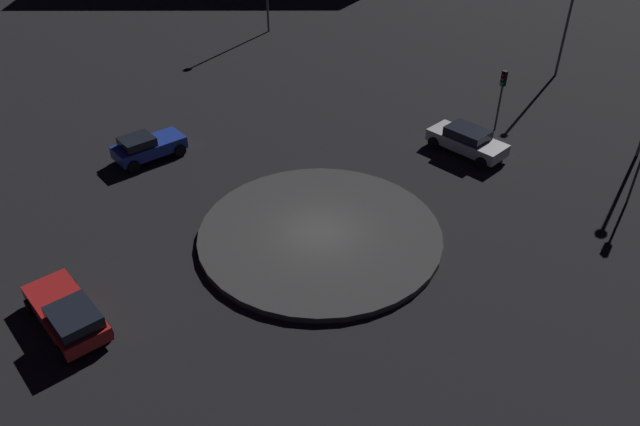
# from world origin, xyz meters

# --- Properties ---
(ground_plane) EXTENTS (116.87, 116.87, 0.00)m
(ground_plane) POSITION_xyz_m (0.00, 0.00, 0.00)
(ground_plane) COLOR black
(roundabout_island) EXTENTS (11.36, 11.36, 0.32)m
(roundabout_island) POSITION_xyz_m (0.00, 0.00, 0.16)
(roundabout_island) COLOR #383838
(roundabout_island) RESTS_ON ground_plane
(car_blue) EXTENTS (2.81, 4.22, 1.50)m
(car_blue) POSITION_xyz_m (12.07, -0.46, 0.78)
(car_blue) COLOR #1E38A5
(car_blue) RESTS_ON ground_plane
(car_red) EXTENTS (4.80, 2.96, 1.44)m
(car_red) POSITION_xyz_m (4.65, 10.33, 0.74)
(car_red) COLOR red
(car_red) RESTS_ON ground_plane
(car_silver) EXTENTS (4.73, 2.72, 1.51)m
(car_silver) POSITION_xyz_m (-2.31, -11.28, 0.80)
(car_silver) COLOR silver
(car_silver) RESTS_ON ground_plane
(traffic_light_south) EXTENTS (0.33, 0.38, 3.79)m
(traffic_light_south) POSITION_xyz_m (-2.62, -14.88, 2.71)
(traffic_light_south) COLOR #2D2D2D
(traffic_light_south) RESTS_ON ground_plane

